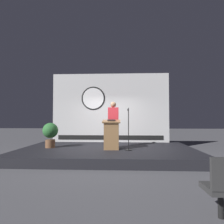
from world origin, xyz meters
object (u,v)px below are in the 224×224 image
podium (111,135)px  microphone_stand (128,135)px  potted_plant (50,133)px  audience_chair_left (223,185)px  speaker_person (113,124)px

podium → microphone_stand: 0.61m
podium → microphone_stand: microphone_stand is taller
potted_plant → microphone_stand: bearing=-7.9°
potted_plant → audience_chair_left: bearing=-47.9°
microphone_stand → podium: bearing=171.6°
speaker_person → microphone_stand: size_ratio=1.18×
speaker_person → microphone_stand: (0.56, -0.57, -0.37)m
microphone_stand → potted_plant: 2.98m
potted_plant → speaker_person: bearing=3.9°
potted_plant → podium: bearing=-7.8°
audience_chair_left → speaker_person: bearing=110.1°
microphone_stand → audience_chair_left: microphone_stand is taller
podium → microphone_stand: bearing=-8.4°
microphone_stand → audience_chair_left: bearing=-74.3°
audience_chair_left → potted_plant: bearing=132.1°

